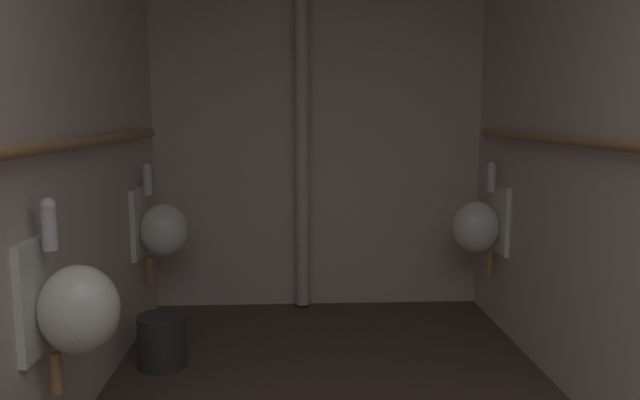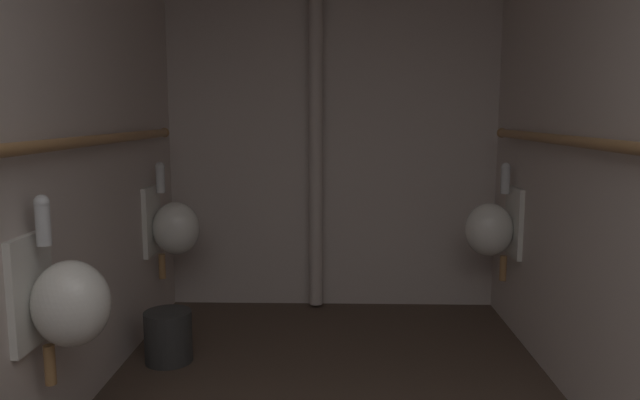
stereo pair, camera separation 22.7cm
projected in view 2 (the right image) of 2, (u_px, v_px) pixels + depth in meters
wall_left at (8, 145)px, 2.22m from camera, size 0.06×4.25×2.55m
wall_back at (332, 130)px, 4.27m from camera, size 2.45×0.06×2.55m
urinal_left_mid at (65, 301)px, 2.31m from camera, size 0.32×0.30×0.76m
urinal_left_far at (173, 227)px, 3.82m from camera, size 0.32×0.30×0.76m
urinal_right_mid at (492, 228)px, 3.78m from camera, size 0.32×0.30×0.76m
supply_pipe_left at (30, 148)px, 2.21m from camera, size 0.06×3.57×0.06m
supply_pipe_right at (631, 148)px, 2.19m from camera, size 0.06×3.52×0.06m
standpipe_back_wall at (316, 130)px, 4.16m from camera, size 0.10×0.10×2.50m
waste_bin at (168, 336)px, 3.37m from camera, size 0.27×0.27×0.29m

